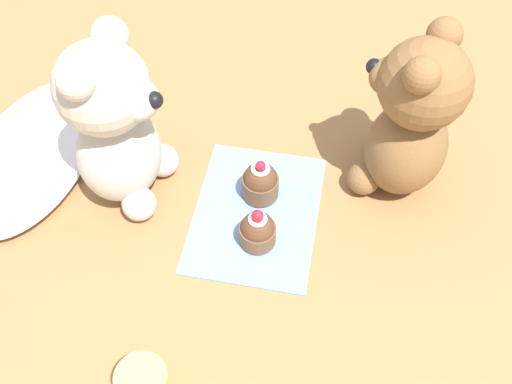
# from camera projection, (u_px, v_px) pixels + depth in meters

# --- Properties ---
(ground_plane) EXTENTS (4.00, 4.00, 0.00)m
(ground_plane) POSITION_uv_depth(u_px,v_px,m) (256.00, 214.00, 0.92)
(ground_plane) COLOR #9E7042
(knitted_placemat) EXTENTS (0.25, 0.19, 0.01)m
(knitted_placemat) POSITION_uv_depth(u_px,v_px,m) (256.00, 213.00, 0.92)
(knitted_placemat) COLOR #7A9ED1
(knitted_placemat) RESTS_ON ground_plane
(tulle_cloth) EXTENTS (0.35, 0.19, 0.03)m
(tulle_cloth) POSITION_uv_depth(u_px,v_px,m) (32.00, 153.00, 0.98)
(tulle_cloth) COLOR silver
(tulle_cloth) RESTS_ON ground_plane
(teddy_bear_cream) EXTENTS (0.15, 0.16, 0.29)m
(teddy_bear_cream) POSITION_uv_depth(u_px,v_px,m) (115.00, 125.00, 0.85)
(teddy_bear_cream) COLOR beige
(teddy_bear_cream) RESTS_ON ground_plane
(teddy_bear_tan) EXTENTS (0.17, 0.16, 0.28)m
(teddy_bear_tan) POSITION_uv_depth(u_px,v_px,m) (411.00, 119.00, 0.86)
(teddy_bear_tan) COLOR olive
(teddy_bear_tan) RESTS_ON ground_plane
(cupcake_near_cream_bear) EXTENTS (0.06, 0.06, 0.08)m
(cupcake_near_cream_bear) POSITION_uv_depth(u_px,v_px,m) (258.00, 182.00, 0.92)
(cupcake_near_cream_bear) COLOR brown
(cupcake_near_cream_bear) RESTS_ON knitted_placemat
(cupcake_near_tan_bear) EXTENTS (0.05, 0.05, 0.07)m
(cupcake_near_tan_bear) POSITION_uv_depth(u_px,v_px,m) (258.00, 230.00, 0.87)
(cupcake_near_tan_bear) COLOR brown
(cupcake_near_tan_bear) RESTS_ON knitted_placemat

